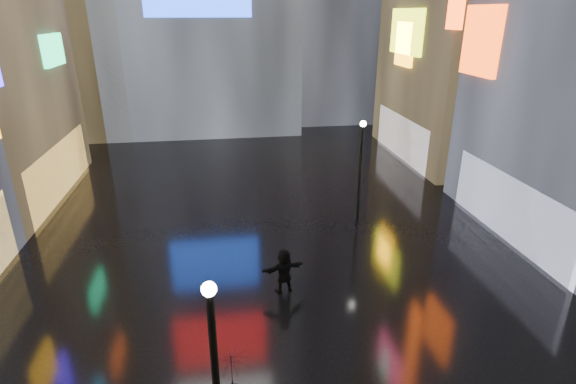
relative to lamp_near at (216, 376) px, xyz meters
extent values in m
plane|color=black|center=(2.23, 12.74, -2.94)|extent=(140.00, 140.00, 0.00)
cube|color=#FFC659|center=(-8.87, 18.74, -1.44)|extent=(0.20, 10.00, 3.00)
cube|color=#19E885|center=(-8.62, 20.56, 4.97)|extent=(0.25, 3.00, 1.71)
cube|color=white|center=(13.33, 9.74, -1.44)|extent=(0.20, 9.00, 3.00)
cube|color=#FF470C|center=(13.08, 13.86, 5.64)|extent=(0.25, 2.99, 3.26)
cube|color=white|center=(13.33, 22.74, -1.44)|extent=(0.20, 9.00, 3.00)
cube|color=#E6FF19|center=(13.08, 23.06, 5.71)|extent=(0.25, 4.92, 2.91)
cube|color=#FF9B0C|center=(13.08, 23.17, 4.90)|extent=(0.25, 2.63, 2.87)
sphere|color=white|center=(0.00, 0.00, 2.11)|extent=(0.30, 0.30, 0.30)
cylinder|color=black|center=(6.97, 12.52, -0.44)|extent=(0.16, 0.16, 5.00)
sphere|color=white|center=(6.97, 12.52, 2.11)|extent=(0.30, 0.30, 0.30)
imported|color=black|center=(2.43, 7.05, -2.06)|extent=(1.72, 0.88, 1.78)
imported|color=black|center=(0.33, 1.05, -0.91)|extent=(1.33, 1.34, 0.95)
camera|label=1|loc=(0.39, -7.27, 6.94)|focal=28.00mm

